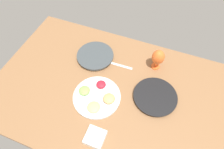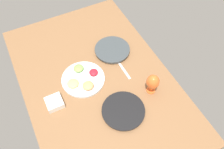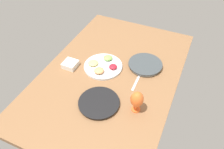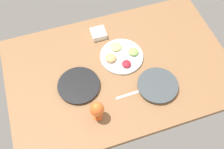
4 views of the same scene
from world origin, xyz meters
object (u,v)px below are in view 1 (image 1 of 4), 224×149
Objects in this scene: dinner_plate_right at (155,97)px; hurricane_glass_orange at (158,58)px; dinner_plate_left at (95,56)px; square_bowl_white at (95,137)px; fruit_platter at (97,97)px.

dinner_plate_right is 1.71× the size of hurricane_glass_orange.
dinner_plate_left is 61.80cm from square_bowl_white.
dinner_plate_right is 2.63× the size of square_bowl_white.
square_bowl_white is at bearing -107.19° from hurricane_glass_orange.
fruit_platter reaches higher than square_bowl_white.
dinner_plate_left is 1.64× the size of hurricane_glass_orange.
fruit_platter reaches higher than dinner_plate_right.
dinner_plate_right is at bearing -76.82° from hurricane_glass_orange.
hurricane_glass_orange is at bearing 10.11° from dinner_plate_left.
hurricane_glass_orange reaches higher than fruit_platter.
dinner_plate_left is at bearing 116.11° from fruit_platter.
hurricane_glass_orange reaches higher than square_bowl_white.
dinner_plate_right is 27.60cm from hurricane_glass_orange.
dinner_plate_left is at bearing 161.35° from dinner_plate_right.
dinner_plate_right is at bearing 56.54° from square_bowl_white.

